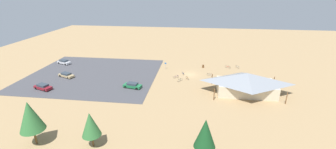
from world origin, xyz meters
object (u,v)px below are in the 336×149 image
(bicycle_silver_trailside, at_px, (210,75))
(visitor_near_lot, at_px, (253,77))
(bike_pavilion, at_px, (246,82))
(pine_far_east, at_px, (30,116))
(bicycle_teal_edge_north, at_px, (180,80))
(car_silver_front_row, at_px, (64,62))
(trash_bin, at_px, (203,66))
(car_maroon_mid_lot, at_px, (43,87))
(pine_midwest, at_px, (205,133))
(pine_far_west, at_px, (90,124))
(bicycle_orange_yard_front, at_px, (187,78))
(bicycle_blue_lone_east, at_px, (183,73))
(lot_sign, at_px, (165,65))
(bicycle_purple_yard_right, at_px, (176,77))
(bicycle_white_lone_west, at_px, (237,67))
(car_green_back_corner, at_px, (132,85))
(bicycle_red_front_row, at_px, (228,67))
(bicycle_black_back_row, at_px, (234,76))
(car_tan_far_end, at_px, (66,75))

(bicycle_silver_trailside, height_order, visitor_near_lot, visitor_near_lot)
(bike_pavilion, relative_size, pine_far_east, 2.06)
(bicycle_teal_edge_north, height_order, car_silver_front_row, car_silver_front_row)
(trash_bin, relative_size, car_maroon_mid_lot, 0.18)
(bike_pavilion, height_order, pine_midwest, pine_midwest)
(pine_far_west, xyz_separation_m, bicycle_orange_yard_front, (-13.56, -29.83, -3.67))
(bike_pavilion, distance_m, trash_bin, 19.85)
(pine_far_east, height_order, bicycle_orange_yard_front, pine_far_east)
(bicycle_blue_lone_east, bearing_deg, lot_sign, -34.47)
(bike_pavilion, relative_size, bicycle_purple_yard_right, 11.16)
(pine_far_east, height_order, bicycle_purple_yard_right, pine_far_east)
(pine_midwest, relative_size, bicycle_purple_yard_right, 4.67)
(bicycle_white_lone_west, bearing_deg, bicycle_purple_yard_right, 30.06)
(bicycle_white_lone_west, bearing_deg, pine_midwest, 74.93)
(bike_pavilion, height_order, car_green_back_corner, bike_pavilion)
(bicycle_purple_yard_right, height_order, car_green_back_corner, car_green_back_corner)
(bicycle_silver_trailside, bearing_deg, bicycle_orange_yard_front, 29.53)
(bicycle_red_front_row, distance_m, visitor_near_lot, 10.78)
(car_green_back_corner, bearing_deg, pine_far_east, 67.44)
(bicycle_blue_lone_east, bearing_deg, car_maroon_mid_lot, 23.56)
(pine_far_west, relative_size, car_maroon_mid_lot, 1.21)
(bicycle_purple_yard_right, bearing_deg, car_green_back_corner, 38.53)
(bicycle_black_back_row, xyz_separation_m, car_tan_far_end, (46.53, 5.82, 0.33))
(car_green_back_corner, bearing_deg, car_tan_far_end, -12.98)
(bicycle_orange_yard_front, xyz_separation_m, car_green_back_corner, (13.37, 7.38, 0.35))
(bicycle_white_lone_west, height_order, car_silver_front_row, car_silver_front_row)
(trash_bin, relative_size, bicycle_orange_yard_front, 0.62)
(pine_midwest, distance_m, bicycle_purple_yard_right, 32.02)
(lot_sign, distance_m, bicycle_silver_trailside, 13.91)
(car_tan_far_end, bearing_deg, bicycle_silver_trailside, -171.15)
(bicycle_purple_yard_right, distance_m, bicycle_black_back_row, 16.11)
(car_silver_front_row, distance_m, visitor_near_lot, 58.76)
(pine_midwest, xyz_separation_m, car_silver_front_row, (44.61, -38.35, -3.51))
(pine_far_east, relative_size, visitor_near_lot, 4.20)
(bicycle_black_back_row, bearing_deg, pine_midwest, 75.02)
(lot_sign, height_order, car_green_back_corner, lot_sign)
(pine_far_west, bearing_deg, bike_pavilion, -140.32)
(car_green_back_corner, height_order, car_tan_far_end, car_green_back_corner)
(car_green_back_corner, relative_size, car_maroon_mid_lot, 0.97)
(bicycle_red_front_row, relative_size, car_tan_far_end, 0.31)
(bicycle_red_front_row, bearing_deg, pine_far_east, 49.76)
(bicycle_teal_edge_north, bearing_deg, pine_midwest, 101.40)
(bicycle_blue_lone_east, distance_m, bicycle_silver_trailside, 7.63)
(car_tan_far_end, bearing_deg, car_silver_front_row, -57.08)
(pine_far_west, relative_size, bicycle_purple_yard_right, 4.31)
(trash_bin, height_order, bicycle_white_lone_west, trash_bin)
(bicycle_red_front_row, relative_size, car_silver_front_row, 0.31)
(trash_bin, height_order, lot_sign, lot_sign)
(trash_bin, bearing_deg, bicycle_blue_lone_east, 49.15)
(bicycle_white_lone_west, relative_size, bicycle_purple_yard_right, 1.16)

